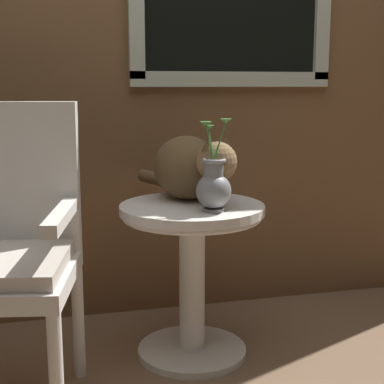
{
  "coord_description": "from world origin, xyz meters",
  "views": [
    {
      "loc": [
        -0.47,
        -1.89,
        1.09
      ],
      "look_at": [
        0.08,
        0.24,
        0.68
      ],
      "focal_mm": 54.01,
      "sensor_mm": 36.0,
      "label": 1
    }
  ],
  "objects": [
    {
      "name": "back_wall",
      "position": [
        0.01,
        0.78,
        1.31
      ],
      "size": [
        4.0,
        0.07,
        2.6
      ],
      "color": "brown",
      "rests_on": "ground_plane"
    },
    {
      "name": "cat",
      "position": [
        0.09,
        0.34,
        0.76
      ],
      "size": [
        0.35,
        0.61,
        0.27
      ],
      "color": "brown",
      "rests_on": "wicker_side_table"
    },
    {
      "name": "wicker_side_table",
      "position": [
        0.08,
        0.24,
        0.43
      ],
      "size": [
        0.57,
        0.57,
        0.63
      ],
      "color": "silver",
      "rests_on": "ground_plane"
    },
    {
      "name": "pewter_vase_with_ivy",
      "position": [
        0.12,
        0.11,
        0.73
      ],
      "size": [
        0.13,
        0.13,
        0.34
      ],
      "color": "gray",
      "rests_on": "wicker_side_table"
    }
  ]
}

